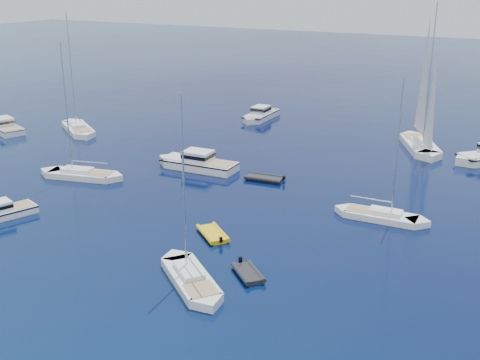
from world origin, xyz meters
name	(u,v)px	position (x,y,z in m)	size (l,w,h in m)	color
ground	(63,325)	(0.00, 0.00, 0.00)	(400.00, 400.00, 0.00)	#07274A
motor_cruiser_centre	(197,169)	(-9.73, 31.42, 0.00)	(3.19, 10.43, 2.74)	white
motor_cruiser_far_l	(4,131)	(-43.03, 33.19, 0.00)	(2.95, 9.63, 2.53)	silver
motor_cruiser_horizon	(260,119)	(-14.40, 57.03, 0.00)	(2.93, 9.59, 2.52)	silver
sailboat_mid_r	(191,283)	(4.22, 8.46, 0.00)	(2.50, 9.63, 14.16)	white
sailboat_mid_l	(81,178)	(-19.11, 22.68, 0.00)	(2.67, 10.29, 15.12)	white
sailboat_centre	(381,219)	(12.99, 26.61, 0.00)	(2.38, 9.15, 13.45)	white
sailboat_sails_r	(420,149)	(10.88, 51.77, 0.00)	(3.33, 12.81, 18.83)	white
sailboat_far_l	(78,131)	(-33.61, 37.97, 0.00)	(2.98, 11.48, 16.87)	white
tender_yellow	(213,236)	(1.45, 16.22, 0.00)	(2.17, 4.02, 0.95)	yellow
tender_grey_near	(248,276)	(7.38, 11.34, 0.00)	(1.91, 3.43, 0.95)	black
tender_grey_far	(265,180)	(-1.12, 31.46, 0.00)	(2.32, 4.35, 0.95)	black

